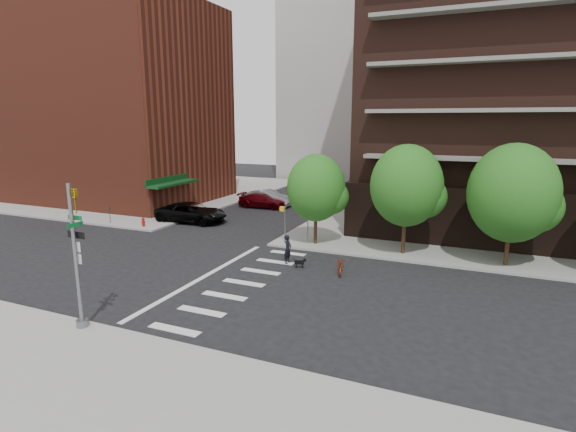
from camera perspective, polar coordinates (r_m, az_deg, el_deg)
The scene contains 18 objects.
ground at distance 25.97m, azimuth -11.48°, elevation -7.41°, with size 120.00×120.00×0.00m, color black.
sidewalk_ne at distance 44.78m, azimuth 30.89°, elevation -0.59°, with size 39.00×33.00×0.15m, color gray.
sidewalk_nw at distance 58.83m, azimuth -18.21°, elevation 3.16°, with size 31.00×33.00×0.15m, color gray.
crosswalk at distance 24.83m, azimuth -7.24°, elevation -8.16°, with size 3.85×13.00×0.01m.
midrise_nw at distance 52.50m, azimuth -20.88°, elevation 13.03°, with size 21.40×15.50×20.00m.
tree_a at distance 30.61m, azimuth 3.58°, elevation 3.57°, with size 4.00×4.00×5.90m.
tree_b at distance 29.09m, azimuth 14.81°, elevation 3.75°, with size 4.50×4.50×6.65m.
tree_c at distance 28.86m, azimuth 26.65°, elevation 2.61°, with size 5.00×5.00×6.80m.
traffic_signal at distance 20.13m, azimuth -25.17°, elevation -6.00°, with size 0.90×0.75×6.00m.
pedestrian_signal at distance 31.08m, azimuth 0.24°, elevation -0.38°, with size 2.18×0.67×2.60m.
fire_hydrant at distance 38.03m, azimuth -17.91°, elevation -0.68°, with size 0.24×0.24×0.73m.
parking_meter at distance 40.31m, azimuth -21.70°, elevation 0.33°, with size 0.10×0.08×1.32m.
parked_car_black at distance 39.14m, azimuth -12.17°, elevation 0.43°, with size 6.08×2.80×1.69m, color black.
parked_car_maroon at distance 44.75m, azimuth -3.22°, elevation 1.96°, with size 4.97×2.02×1.44m, color #49040A.
parked_car_silver at distance 45.68m, azimuth -2.62°, elevation 2.32°, with size 5.10×1.78×1.68m, color #B1B2B9.
scooter at distance 25.77m, azimuth 6.69°, elevation -6.26°, with size 0.64×1.85×0.97m, color #9C290A.
dog_walker at distance 27.28m, azimuth -0.03°, elevation -4.25°, with size 0.42×0.65×1.77m, color black.
dog at distance 26.59m, azimuth 1.54°, elevation -5.88°, with size 0.68×0.38×0.57m.
Camera 1 is at (14.18, -20.01, 8.53)m, focal length 28.00 mm.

